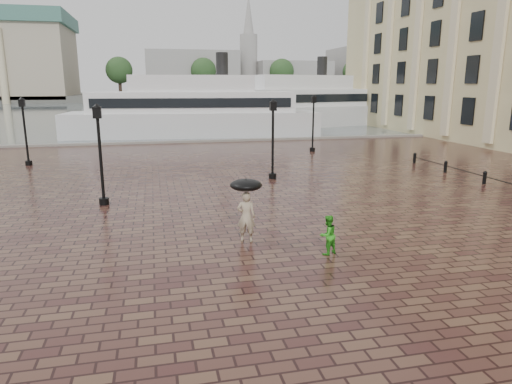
# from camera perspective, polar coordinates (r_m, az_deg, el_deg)

# --- Properties ---
(ground) EXTENTS (300.00, 300.00, 0.00)m
(ground) POSITION_cam_1_polar(r_m,az_deg,el_deg) (12.92, 5.00, -11.22)
(ground) COLOR #331917
(ground) RESTS_ON ground
(harbour_water) EXTENTS (240.00, 240.00, 0.00)m
(harbour_water) POSITION_cam_1_polar(r_m,az_deg,el_deg) (103.38, -10.81, 10.14)
(harbour_water) COLOR #4D5A5E
(harbour_water) RESTS_ON ground
(quay_edge) EXTENTS (80.00, 0.60, 0.30)m
(quay_edge) POSITION_cam_1_polar(r_m,az_deg,el_deg) (43.66, -7.84, 6.17)
(quay_edge) COLOR slate
(quay_edge) RESTS_ON ground
(far_shore) EXTENTS (300.00, 60.00, 2.00)m
(far_shore) POSITION_cam_1_polar(r_m,az_deg,el_deg) (171.27, -11.70, 11.61)
(far_shore) COLOR #4C4C47
(far_shore) RESTS_ON ground
(distant_skyline) EXTENTS (102.50, 22.00, 33.00)m
(distant_skyline) POSITION_cam_1_polar(r_m,az_deg,el_deg) (169.34, 5.31, 14.67)
(distant_skyline) COLOR gray
(distant_skyline) RESTS_ON ground
(far_trees) EXTENTS (188.00, 8.00, 13.50)m
(far_trees) POSITION_cam_1_polar(r_m,az_deg,el_deg) (149.27, -11.66, 14.63)
(far_trees) COLOR #2D2119
(far_trees) RESTS_ON ground
(street_lamps) EXTENTS (21.44, 14.44, 4.40)m
(street_lamps) POSITION_cam_1_polar(r_m,az_deg,el_deg) (28.91, -8.42, 7.18)
(street_lamps) COLOR black
(street_lamps) RESTS_ON ground
(adult_pedestrian) EXTENTS (0.76, 0.64, 1.78)m
(adult_pedestrian) POSITION_cam_1_polar(r_m,az_deg,el_deg) (15.78, -1.23, -3.11)
(adult_pedestrian) COLOR tan
(adult_pedestrian) RESTS_ON ground
(child_pedestrian) EXTENTS (0.77, 0.69, 1.30)m
(child_pedestrian) POSITION_cam_1_polar(r_m,az_deg,el_deg) (14.85, 8.95, -5.32)
(child_pedestrian) COLOR green
(child_pedestrian) RESTS_ON ground
(ferry_near) EXTENTS (26.50, 8.69, 8.54)m
(ferry_near) POSITION_cam_1_polar(r_m,az_deg,el_deg) (49.05, -7.85, 9.95)
(ferry_near) COLOR silver
(ferry_near) RESTS_ON ground
(ferry_far) EXTENTS (27.62, 12.76, 8.81)m
(ferry_far) POSITION_cam_1_polar(r_m,az_deg,el_deg) (60.09, 5.55, 10.69)
(ferry_far) COLOR silver
(ferry_far) RESTS_ON ground
(umbrella) EXTENTS (1.10, 1.10, 1.17)m
(umbrella) POSITION_cam_1_polar(r_m,az_deg,el_deg) (15.50, -1.25, 0.87)
(umbrella) COLOR black
(umbrella) RESTS_ON ground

